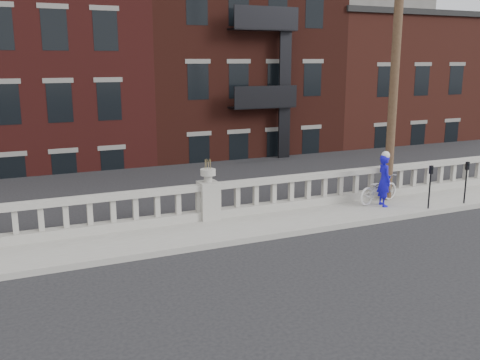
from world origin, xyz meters
name	(u,v)px	position (x,y,z in m)	size (l,w,h in m)	color
ground	(271,271)	(0.00, 0.00, 0.00)	(120.00, 120.00, 0.00)	black
sidewalk	(221,230)	(0.00, 3.00, 0.07)	(32.00, 2.20, 0.15)	gray
balustrade	(208,202)	(0.00, 3.95, 0.64)	(28.00, 0.34, 1.03)	gray
planter_pedestal	(208,196)	(0.00, 3.95, 0.83)	(0.55, 0.55, 1.76)	gray
lower_level	(103,94)	(0.56, 23.04, 2.63)	(80.00, 44.00, 20.80)	#605E59
utility_pole	(397,41)	(6.20, 3.60, 5.24)	(1.60, 0.28, 10.00)	#422D1E
parking_meter_d	(430,182)	(6.62, 2.15, 1.00)	(0.10, 0.09, 1.36)	black
parking_meter_e	(466,178)	(8.12, 2.15, 1.00)	(0.10, 0.09, 1.36)	black
bicycle	(378,189)	(5.64, 3.36, 0.61)	(0.61, 1.75, 0.92)	silver
cyclist	(384,180)	(5.54, 2.99, 0.97)	(0.60, 0.39, 1.64)	#120CB9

